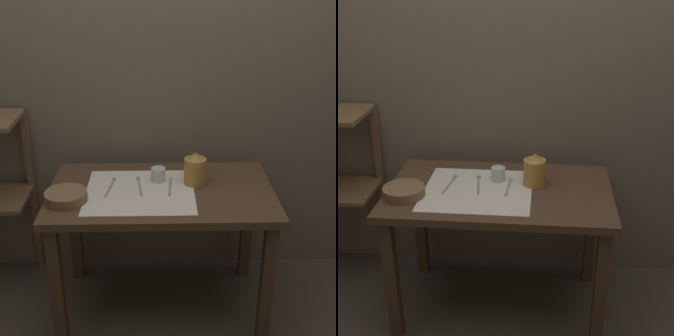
# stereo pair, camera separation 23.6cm
# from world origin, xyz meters

# --- Properties ---
(ground_plane) EXTENTS (12.00, 12.00, 0.00)m
(ground_plane) POSITION_xyz_m (0.00, 0.00, 0.00)
(ground_plane) COLOR #473F35
(stone_wall_back) EXTENTS (7.00, 0.06, 2.40)m
(stone_wall_back) POSITION_xyz_m (0.00, 0.45, 1.20)
(stone_wall_back) COLOR #6B5E4C
(stone_wall_back) RESTS_ON ground_plane
(wooden_table) EXTENTS (1.16, 0.69, 0.74)m
(wooden_table) POSITION_xyz_m (0.00, 0.00, 0.63)
(wooden_table) COLOR #4C3523
(wooden_table) RESTS_ON ground_plane
(linen_cloth) EXTENTS (0.55, 0.51, 0.00)m
(linen_cloth) POSITION_xyz_m (-0.11, -0.02, 0.75)
(linen_cloth) COLOR silver
(linen_cloth) RESTS_ON wooden_table
(pitcher_with_flowers) EXTENTS (0.12, 0.12, 0.39)m
(pitcher_with_flowers) POSITION_xyz_m (0.18, 0.06, 0.83)
(pitcher_with_flowers) COLOR #B7843D
(pitcher_with_flowers) RESTS_ON wooden_table
(wooden_bowl) EXTENTS (0.21, 0.21, 0.05)m
(wooden_bowl) POSITION_xyz_m (-0.47, -0.12, 0.77)
(wooden_bowl) COLOR brown
(wooden_bowl) RESTS_ON wooden_table
(glass_tumbler_near) EXTENTS (0.08, 0.08, 0.07)m
(glass_tumbler_near) POSITION_xyz_m (-0.02, 0.10, 0.78)
(glass_tumbler_near) COLOR silver
(glass_tumbler_near) RESTS_ON wooden_table
(spoon_outer) EXTENTS (0.05, 0.21, 0.02)m
(spoon_outer) POSITION_xyz_m (-0.26, 0.07, 0.75)
(spoon_outer) COLOR #939399
(spoon_outer) RESTS_ON wooden_table
(spoon_inner) EXTENTS (0.04, 0.21, 0.02)m
(spoon_inner) POSITION_xyz_m (-0.12, 0.08, 0.75)
(spoon_inner) COLOR #939399
(spoon_inner) RESTS_ON wooden_table
(fork_inner) EXTENTS (0.02, 0.20, 0.00)m
(fork_inner) POSITION_xyz_m (0.05, 0.02, 0.75)
(fork_inner) COLOR #939399
(fork_inner) RESTS_ON wooden_table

